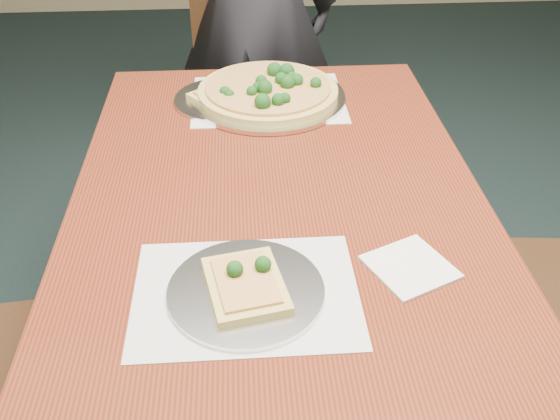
{
  "coord_description": "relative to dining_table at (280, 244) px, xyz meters",
  "views": [
    {
      "loc": [
        -0.25,
        -0.74,
        1.52
      ],
      "look_at": [
        -0.18,
        0.33,
        0.75
      ],
      "focal_mm": 40.0,
      "sensor_mm": 36.0,
      "label": 1
    }
  ],
  "objects": [
    {
      "name": "slice_plate_far",
      "position": [
        -0.12,
        0.53,
        0.1
      ],
      "size": [
        0.28,
        0.28,
        0.06
      ],
      "color": "silver",
      "rests_on": "dining_table"
    },
    {
      "name": "placemat_near",
      "position": [
        -0.08,
        -0.25,
        0.09
      ],
      "size": [
        0.4,
        0.3,
        0.0
      ],
      "primitive_type": "cube",
      "color": "white",
      "rests_on": "dining_table"
    },
    {
      "name": "slice_plate_near",
      "position": [
        -0.08,
        -0.25,
        0.11
      ],
      "size": [
        0.28,
        0.28,
        0.06
      ],
      "color": "silver",
      "rests_on": "dining_table"
    },
    {
      "name": "napkin",
      "position": [
        0.23,
        -0.2,
        0.09
      ],
      "size": [
        0.19,
        0.19,
        0.01
      ],
      "primitive_type": "cube",
      "rotation": [
        0.0,
        0.0,
        0.43
      ],
      "color": "white",
      "rests_on": "dining_table"
    },
    {
      "name": "chair_far",
      "position": [
        -0.04,
        1.15,
        -0.14
      ],
      "size": [
        0.42,
        0.42,
        0.91
      ],
      "rotation": [
        0.0,
        0.0,
        0.01
      ],
      "color": "black",
      "rests_on": "ground"
    },
    {
      "name": "placemat_main",
      "position": [
        0.0,
        0.53,
        0.09
      ],
      "size": [
        0.42,
        0.32,
        0.0
      ],
      "primitive_type": "cube",
      "color": "white",
      "rests_on": "dining_table"
    },
    {
      "name": "pizza_pan",
      "position": [
        0.01,
        0.53,
        0.12
      ],
      "size": [
        0.43,
        0.43,
        0.07
      ],
      "color": "silver",
      "rests_on": "dining_table"
    },
    {
      "name": "dining_table",
      "position": [
        0.0,
        0.0,
        0.0
      ],
      "size": [
        0.9,
        1.5,
        0.75
      ],
      "color": "#531D10",
      "rests_on": "ground"
    }
  ]
}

